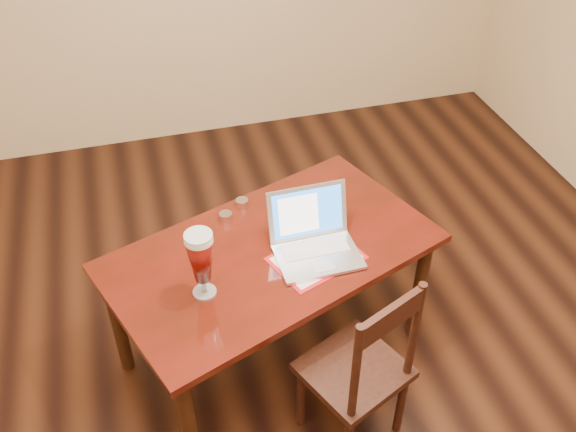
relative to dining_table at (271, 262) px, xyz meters
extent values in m
plane|color=black|center=(0.07, -0.31, -0.61)|extent=(5.00, 5.00, 0.00)
cube|color=#53110B|center=(0.01, 0.01, 0.04)|extent=(1.63, 1.26, 0.04)
cylinder|color=black|center=(-0.48, -0.53, -0.29)|extent=(0.06, 0.06, 0.64)
cylinder|color=black|center=(0.73, -0.07, -0.29)|extent=(0.06, 0.06, 0.64)
cylinder|color=black|center=(-0.71, 0.10, -0.29)|extent=(0.06, 0.06, 0.64)
cylinder|color=black|center=(0.50, 0.55, -0.29)|extent=(0.06, 0.06, 0.64)
cube|color=#AB0F16|center=(0.18, -0.10, 0.06)|extent=(0.45, 0.39, 0.00)
cube|color=beige|center=(0.18, -0.10, 0.07)|extent=(0.40, 0.34, 0.00)
cube|color=silver|center=(0.19, -0.10, 0.07)|extent=(0.36, 0.26, 0.02)
cube|color=silver|center=(0.19, -0.05, 0.08)|extent=(0.30, 0.12, 0.00)
cube|color=silver|center=(0.19, -0.17, 0.08)|extent=(0.09, 0.07, 0.00)
cube|color=silver|center=(0.19, 0.05, 0.20)|extent=(0.36, 0.08, 0.24)
cube|color=blue|center=(0.19, 0.05, 0.20)|extent=(0.32, 0.06, 0.20)
cube|color=white|center=(0.14, 0.05, 0.21)|extent=(0.18, 0.05, 0.17)
cylinder|color=silver|center=(-0.32, -0.17, 0.07)|extent=(0.10, 0.10, 0.01)
cylinder|color=silver|center=(-0.32, -0.17, 0.11)|extent=(0.02, 0.02, 0.07)
cylinder|color=white|center=(-0.32, -0.17, 0.36)|extent=(0.11, 0.11, 0.02)
cylinder|color=silver|center=(-0.32, -0.17, 0.37)|extent=(0.11, 0.11, 0.01)
cylinder|color=silver|center=(-0.15, 0.27, 0.08)|extent=(0.06, 0.06, 0.04)
cylinder|color=silver|center=(-0.05, 0.35, 0.08)|extent=(0.06, 0.06, 0.04)
cube|color=#32160E|center=(0.22, -0.51, -0.21)|extent=(0.51, 0.50, 0.04)
cylinder|color=#32160E|center=(0.43, -0.59, -0.42)|extent=(0.04, 0.04, 0.38)
cylinder|color=#32160E|center=(0.02, -0.44, -0.42)|extent=(0.04, 0.04, 0.38)
cylinder|color=#32160E|center=(0.31, -0.31, -0.42)|extent=(0.04, 0.04, 0.38)
cylinder|color=#32160E|center=(0.14, -0.71, 0.06)|extent=(0.03, 0.03, 0.50)
cylinder|color=#32160E|center=(0.43, -0.59, 0.06)|extent=(0.03, 0.03, 0.50)
cube|color=#32160E|center=(0.28, -0.65, 0.25)|extent=(0.30, 0.15, 0.11)
camera|label=1|loc=(-0.49, -2.04, 1.97)|focal=40.00mm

